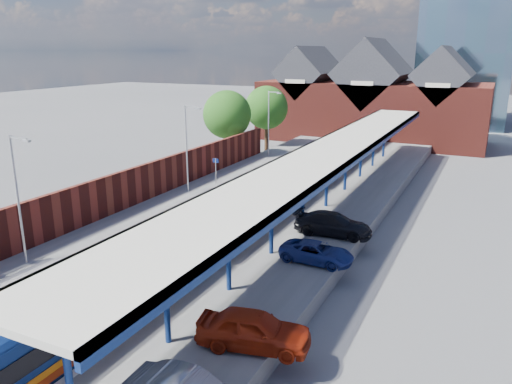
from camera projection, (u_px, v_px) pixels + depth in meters
ground at (297, 188)px, 45.56m from camera, size 240.00×240.00×0.00m
ballast_bed at (248, 220)px, 36.88m from camera, size 6.00×76.00×0.06m
rails at (248, 219)px, 36.86m from camera, size 4.51×76.00×0.14m
left_platform at (185, 205)px, 39.05m from camera, size 5.00×76.00×1.00m
right_platform at (326, 226)px, 34.25m from camera, size 6.00×76.00×1.00m
coping_left at (211, 202)px, 37.93m from camera, size 0.30×76.00×0.05m
coping_right at (288, 213)px, 35.30m from camera, size 0.30×76.00×0.05m
yellow_line at (204, 201)px, 38.18m from camera, size 0.14×76.00×0.01m
train at (295, 178)px, 40.61m from camera, size 2.89×65.91×3.45m
canopy at (330, 153)px, 34.86m from camera, size 4.50×52.00×4.48m
lamp_post_b at (19, 192)px, 26.05m from camera, size 1.48×0.18×7.00m
lamp_post_c at (188, 143)px, 39.92m from camera, size 1.48×0.18×7.00m
lamp_post_d at (270, 119)px, 53.78m from camera, size 1.48×0.18×7.00m
platform_sign at (216, 168)px, 41.71m from camera, size 0.55×0.08×2.50m
brick_wall at (99, 198)px, 34.01m from camera, size 0.35×50.00×3.86m
station_building at (372, 101)px, 68.33m from camera, size 30.00×12.12×13.78m
tree_near at (228, 116)px, 53.53m from camera, size 5.20×5.20×8.10m
tree_far at (267, 109)px, 60.05m from camera, size 5.20×5.20×8.10m
parked_car_red at (254, 329)px, 19.25m from camera, size 4.73×2.68×1.52m
parked_car_dark at (333, 224)px, 31.12m from camera, size 4.92×2.16×1.41m
parked_car_blue at (317, 252)px, 27.11m from camera, size 4.07×1.94×1.12m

